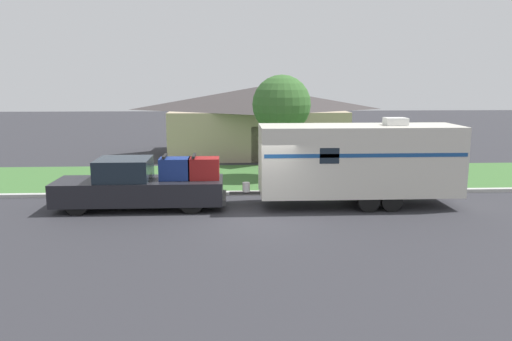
% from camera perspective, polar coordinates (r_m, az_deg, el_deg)
% --- Properties ---
extents(ground_plane, '(120.00, 120.00, 0.00)m').
position_cam_1_polar(ground_plane, '(17.40, 0.64, -5.56)').
color(ground_plane, '#2D2D33').
extents(curb_strip, '(80.00, 0.30, 0.14)m').
position_cam_1_polar(curb_strip, '(21.01, -0.02, -2.57)').
color(curb_strip, '#ADADA8').
rests_on(curb_strip, ground_plane).
extents(lawn_strip, '(80.00, 7.00, 0.03)m').
position_cam_1_polar(lawn_strip, '(24.58, -0.47, -0.79)').
color(lawn_strip, '#3D6B33').
rests_on(lawn_strip, ground_plane).
extents(house_across_street, '(11.53, 7.81, 4.30)m').
position_cam_1_polar(house_across_street, '(32.29, 0.06, 5.85)').
color(house_across_street, tan).
rests_on(house_across_street, ground_plane).
extents(pickup_truck, '(6.30, 2.00, 2.02)m').
position_cam_1_polar(pickup_truck, '(19.10, -12.90, -1.64)').
color(pickup_truck, black).
rests_on(pickup_truck, ground_plane).
extents(travel_trailer, '(8.66, 2.25, 3.36)m').
position_cam_1_polar(travel_trailer, '(19.28, 11.68, 1.20)').
color(travel_trailer, black).
rests_on(travel_trailer, ground_plane).
extents(mailbox, '(0.48, 0.20, 1.38)m').
position_cam_1_polar(mailbox, '(23.42, 18.86, 0.68)').
color(mailbox, brown).
rests_on(mailbox, ground_plane).
extents(tree_in_yard, '(2.82, 2.82, 5.00)m').
position_cam_1_polar(tree_in_yard, '(24.17, 2.94, 7.53)').
color(tree_in_yard, brown).
rests_on(tree_in_yard, ground_plane).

